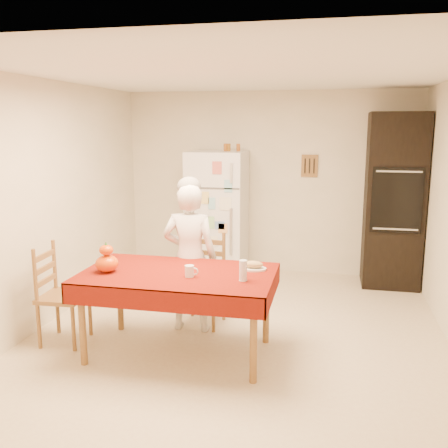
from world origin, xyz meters
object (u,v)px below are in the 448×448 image
(chair_left, at_px, (57,290))
(bread_plate, at_px, (253,269))
(coffee_mug, at_px, (189,271))
(pumpkin_lower, at_px, (107,263))
(dining_table, at_px, (178,280))
(wine_glass, at_px, (243,271))
(seated_woman, at_px, (190,258))
(chair_far, at_px, (204,275))
(oven_cabinet, at_px, (394,201))
(refrigerator, at_px, (217,214))

(chair_left, xyz_separation_m, bread_plate, (1.83, 0.22, 0.26))
(coffee_mug, xyz_separation_m, pumpkin_lower, (-0.76, -0.01, 0.03))
(pumpkin_lower, bearing_deg, dining_table, 10.67)
(wine_glass, bearing_deg, seated_woman, 134.31)
(chair_far, xyz_separation_m, coffee_mug, (0.10, -0.87, 0.30))
(seated_woman, height_order, bread_plate, seated_woman)
(oven_cabinet, distance_m, dining_table, 3.27)
(chair_left, xyz_separation_m, seated_woman, (1.15, 0.55, 0.24))
(dining_table, height_order, wine_glass, wine_glass)
(wine_glass, height_order, bread_plate, wine_glass)
(chair_far, distance_m, wine_glass, 1.10)
(dining_table, height_order, chair_left, chair_left)
(chair_left, relative_size, bread_plate, 3.96)
(refrigerator, height_order, dining_table, refrigerator)
(dining_table, distance_m, pumpkin_lower, 0.65)
(chair_far, xyz_separation_m, wine_glass, (0.56, -0.89, 0.34))
(chair_left, relative_size, seated_woman, 0.64)
(oven_cabinet, bearing_deg, chair_left, -142.64)
(chair_left, bearing_deg, refrigerator, -25.03)
(coffee_mug, bearing_deg, seated_woman, 105.76)
(seated_woman, bearing_deg, wine_glass, 131.40)
(seated_woman, distance_m, pumpkin_lower, 0.88)
(refrigerator, xyz_separation_m, oven_cabinet, (2.28, 0.05, 0.25))
(dining_table, bearing_deg, coffee_mug, -37.84)
(oven_cabinet, bearing_deg, coffee_mug, -126.66)
(refrigerator, relative_size, bread_plate, 7.08)
(seated_woman, distance_m, bread_plate, 0.76)
(oven_cabinet, relative_size, bread_plate, 9.17)
(oven_cabinet, relative_size, pumpkin_lower, 10.82)
(coffee_mug, distance_m, bread_plate, 0.60)
(chair_far, bearing_deg, chair_left, -142.61)
(dining_table, bearing_deg, chair_far, 87.07)
(chair_far, relative_size, bread_plate, 3.96)
(refrigerator, xyz_separation_m, chair_far, (0.24, -1.68, -0.34))
(chair_far, distance_m, chair_left, 1.46)
(chair_far, height_order, pumpkin_lower, chair_far)
(oven_cabinet, bearing_deg, dining_table, -129.70)
(seated_woman, bearing_deg, pumpkin_lower, 46.71)
(oven_cabinet, xyz_separation_m, coffee_mug, (-1.94, -2.60, -0.29))
(oven_cabinet, relative_size, wine_glass, 12.50)
(seated_woman, bearing_deg, coffee_mug, 102.85)
(oven_cabinet, bearing_deg, chair_far, -139.63)
(oven_cabinet, height_order, chair_far, oven_cabinet)
(oven_cabinet, distance_m, seated_woman, 2.90)
(bread_plate, bearing_deg, refrigerator, 110.67)
(bread_plate, bearing_deg, pumpkin_lower, -164.94)
(refrigerator, bearing_deg, bread_plate, -69.33)
(chair_left, bearing_deg, chair_far, -61.15)
(wine_glass, bearing_deg, refrigerator, 107.48)
(chair_far, relative_size, chair_left, 1.00)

